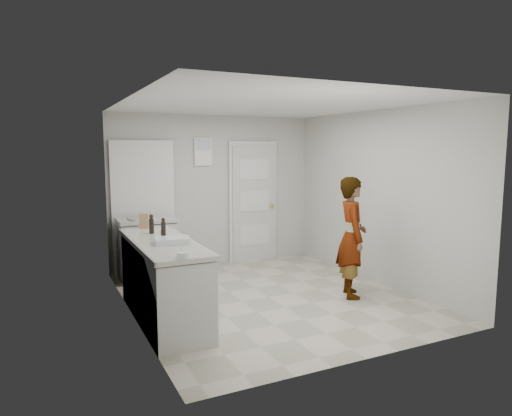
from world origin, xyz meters
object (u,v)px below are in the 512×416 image
baking_dish (172,241)px  oil_cruet_a (151,224)px  cake_mix_box (144,221)px  egg_bowl (184,255)px  spice_jar (162,233)px  person (352,237)px  oil_cruet_b (163,229)px

baking_dish → oil_cruet_a: bearing=95.9°
cake_mix_box → egg_bowl: bearing=-69.6°
spice_jar → egg_bowl: (-0.08, -1.13, -0.01)m
oil_cruet_a → cake_mix_box: bearing=90.4°
spice_jar → egg_bowl: size_ratio=0.55×
person → spice_jar: bearing=103.6°
person → oil_cruet_a: person is taller
person → egg_bowl: size_ratio=11.55×
person → cake_mix_box: size_ratio=8.32×
baking_dish → person: bearing=-0.4°
oil_cruet_a → baking_dish: bearing=-84.1°
cake_mix_box → spice_jar: 0.67m
cake_mix_box → oil_cruet_a: size_ratio=0.80×
person → oil_cruet_b: bearing=107.0°
cake_mix_box → egg_bowl: (-0.01, -1.80, -0.07)m
baking_dish → egg_bowl: size_ratio=2.95×
person → baking_dish: 2.41m
person → baking_dish: size_ratio=3.91×
spice_jar → baking_dish: 0.44m
spice_jar → oil_cruet_b: size_ratio=0.31×
cake_mix_box → oil_cruet_b: bearing=-65.7°
person → cake_mix_box: 2.72m
cake_mix_box → egg_bowl: size_ratio=1.39×
person → spice_jar: size_ratio=21.19×
spice_jar → oil_cruet_b: bearing=-98.4°
oil_cruet_b → oil_cruet_a: bearing=97.3°
person → egg_bowl: bearing=129.7°
oil_cruet_a → baking_dish: size_ratio=0.59×
person → egg_bowl: (-2.48, -0.68, 0.16)m
egg_bowl → cake_mix_box: bearing=89.8°
oil_cruet_a → egg_bowl: bearing=-90.4°
oil_cruet_b → spice_jar: bearing=81.6°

